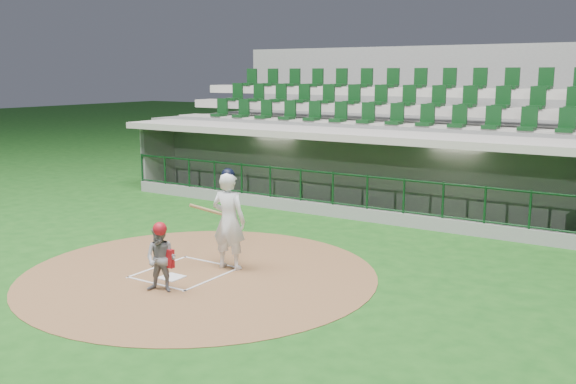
% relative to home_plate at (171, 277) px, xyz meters
% --- Properties ---
extents(ground, '(120.00, 120.00, 0.00)m').
position_rel_home_plate_xyz_m(ground, '(0.00, 0.70, -0.02)').
color(ground, '#174B15').
rests_on(ground, ground).
extents(dirt_circle, '(7.20, 7.20, 0.01)m').
position_rel_home_plate_xyz_m(dirt_circle, '(0.30, 0.50, -0.02)').
color(dirt_circle, brown).
rests_on(dirt_circle, ground).
extents(home_plate, '(0.43, 0.43, 0.02)m').
position_rel_home_plate_xyz_m(home_plate, '(0.00, 0.00, 0.00)').
color(home_plate, white).
rests_on(home_plate, dirt_circle).
extents(batter_box_chalk, '(1.55, 1.80, 0.01)m').
position_rel_home_plate_xyz_m(batter_box_chalk, '(0.00, 0.40, -0.00)').
color(batter_box_chalk, white).
rests_on(batter_box_chalk, ground).
extents(dugout_structure, '(16.40, 3.70, 3.00)m').
position_rel_home_plate_xyz_m(dugout_structure, '(0.09, 8.52, 0.94)').
color(dugout_structure, gray).
rests_on(dugout_structure, ground).
extents(seating_deck, '(17.00, 6.72, 5.15)m').
position_rel_home_plate_xyz_m(seating_deck, '(0.00, 11.61, 1.40)').
color(seating_deck, slate).
rests_on(seating_deck, ground).
extents(batter, '(0.94, 0.94, 2.11)m').
position_rel_home_plate_xyz_m(batter, '(0.58, 1.13, 1.04)').
color(batter, white).
rests_on(batter, dirt_circle).
extents(catcher, '(0.73, 0.64, 1.33)m').
position_rel_home_plate_xyz_m(catcher, '(0.40, -0.68, 0.64)').
color(catcher, gray).
rests_on(catcher, dirt_circle).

